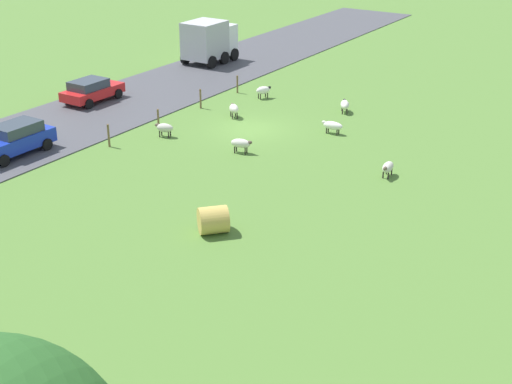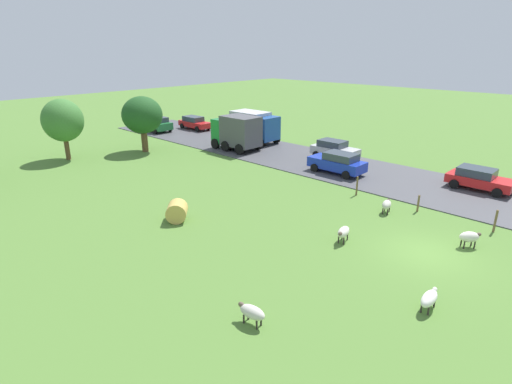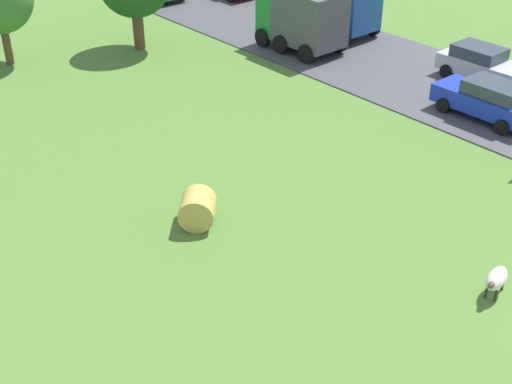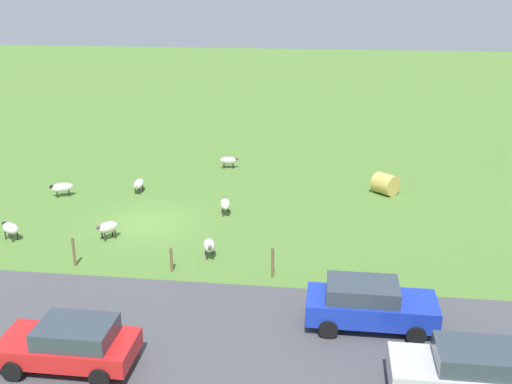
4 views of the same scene
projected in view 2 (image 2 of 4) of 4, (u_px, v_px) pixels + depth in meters
The scene contains 20 objects.
ground_plane at pixel (425, 253), 19.64m from camera, with size 160.00×160.00×0.00m, color #517A33.
road_strip at pixel (487, 200), 26.33m from camera, with size 8.00×80.00×0.06m, color #47474C.
sheep_0 at pixel (252, 312), 14.48m from camera, with size 0.60×1.19×0.75m.
sheep_3 at pixel (429, 298), 15.29m from camera, with size 1.31×0.53×0.73m.
sheep_4 at pixel (387, 205), 24.21m from camera, with size 1.15×0.74×0.79m.
sheep_5 at pixel (469, 237), 20.04m from camera, with size 1.06×1.05×0.84m.
sheep_6 at pixel (343, 232), 20.61m from camera, with size 1.23×0.73×0.80m.
hay_bale_0 at pixel (177, 211), 23.13m from camera, with size 1.15×1.15×1.20m, color tan.
tree_1 at pixel (63, 121), 34.76m from camera, with size 3.42×3.42×5.26m.
tree_2 at pixel (142, 115), 37.51m from camera, with size 3.70×3.70×5.14m.
fence_post_1 at pixel (495, 221), 21.69m from camera, with size 0.12×0.12×1.26m, color brown.
fence_post_2 at pixel (418, 203), 24.43m from camera, with size 0.12×0.12×1.04m, color brown.
fence_post_3 at pixel (357, 186), 27.09m from camera, with size 0.12×0.12×1.30m, color brown.
truck_0 at pixel (254, 126), 41.54m from camera, with size 2.70×4.97×3.09m.
truck_1 at pixel (237, 132), 38.54m from camera, with size 2.68×4.64×3.23m.
car_0 at pixel (479, 178), 28.02m from camera, with size 2.11×4.15×1.48m.
car_1 at pixel (338, 162), 31.59m from camera, with size 2.04×4.41×1.64m.
car_2 at pixel (334, 149), 35.60m from camera, with size 2.03×4.13×1.62m.
car_3 at pixel (195, 123), 48.46m from camera, with size 1.93×4.37×1.49m.
car_6 at pixel (156, 124), 47.17m from camera, with size 2.21×4.07×1.67m.
Camera 2 is at (-18.31, -6.09, 9.43)m, focal length 28.57 mm.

